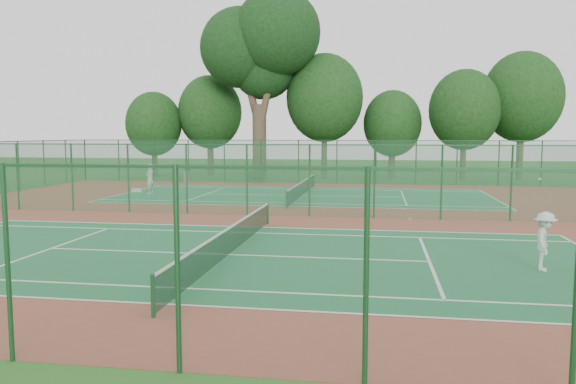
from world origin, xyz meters
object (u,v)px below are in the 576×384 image
(player_far, at_px, (150,179))
(bench, at_px, (255,177))
(kit_bag, at_px, (137,190))
(player_near, at_px, (545,241))
(big_tree, at_px, (261,46))
(trash_bin, at_px, (186,177))

(player_far, bearing_deg, bench, 158.14)
(kit_bag, bearing_deg, player_far, -42.44)
(bench, bearing_deg, player_far, -129.74)
(player_near, height_order, big_tree, big_tree)
(player_near, bearing_deg, big_tree, 40.98)
(player_near, bearing_deg, kit_bag, 63.38)
(trash_bin, distance_m, bench, 5.68)
(player_far, bearing_deg, kit_bag, -120.91)
(trash_bin, relative_size, big_tree, 0.06)
(player_near, bearing_deg, trash_bin, 52.68)
(trash_bin, xyz_separation_m, big_tree, (5.28, 4.68, 10.99))
(big_tree, bearing_deg, bench, -84.92)
(player_far, height_order, kit_bag, player_far)
(bench, bearing_deg, kit_bag, -139.51)
(trash_bin, bearing_deg, player_far, -86.09)
(kit_bag, xyz_separation_m, big_tree, (6.10, 12.32, 11.34))
(bench, distance_m, big_tree, 11.73)
(kit_bag, relative_size, big_tree, 0.04)
(kit_bag, bearing_deg, bench, 46.83)
(player_near, xyz_separation_m, player_far, (-19.64, 17.93, 0.13))
(kit_bag, bearing_deg, trash_bin, 79.18)
(player_far, distance_m, bench, 10.55)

